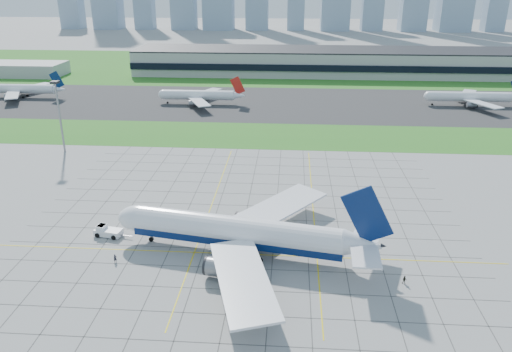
% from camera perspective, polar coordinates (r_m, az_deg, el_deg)
% --- Properties ---
extents(ground, '(1400.00, 1400.00, 0.00)m').
position_cam_1_polar(ground, '(116.88, -2.00, -8.40)').
color(ground, gray).
rests_on(ground, ground).
extents(grass_median, '(700.00, 35.00, 0.04)m').
position_cam_1_polar(grass_median, '(199.60, 0.70, 4.66)').
color(grass_median, '#2C6F1F').
rests_on(grass_median, ground).
extents(asphalt_taxiway, '(700.00, 75.00, 0.04)m').
position_cam_1_polar(asphalt_taxiway, '(252.61, 1.46, 8.33)').
color(asphalt_taxiway, '#383838').
rests_on(asphalt_taxiway, ground).
extents(grass_far, '(700.00, 145.00, 0.04)m').
position_cam_1_polar(grass_far, '(360.43, 2.32, 12.38)').
color(grass_far, '#2C6F1F').
rests_on(grass_far, ground).
extents(apron_markings, '(120.00, 130.00, 0.03)m').
position_cam_1_polar(apron_markings, '(126.50, -1.28, -5.88)').
color(apron_markings, '#474744').
rests_on(apron_markings, ground).
extents(terminal, '(260.00, 43.00, 15.80)m').
position_cam_1_polar(terminal, '(335.43, 9.21, 12.78)').
color(terminal, '#B7B7B2').
rests_on(terminal, ground).
extents(service_block, '(50.00, 25.00, 8.00)m').
position_cam_1_polar(service_block, '(358.74, -24.96, 11.02)').
color(service_block, '#B7B7B2').
rests_on(service_block, ground).
extents(light_mast, '(2.50, 2.50, 25.60)m').
position_cam_1_polar(light_mast, '(189.16, -21.64, 7.24)').
color(light_mast, gray).
rests_on(light_mast, ground).
extents(airliner, '(62.42, 62.68, 19.81)m').
position_cam_1_polar(airliner, '(112.84, -2.01, -6.43)').
color(airliner, white).
rests_on(airliner, ground).
extents(pushback_tug, '(9.73, 4.34, 2.67)m').
position_cam_1_polar(pushback_tug, '(127.40, -16.64, -6.07)').
color(pushback_tug, white).
rests_on(pushback_tug, ground).
extents(crew_near, '(0.83, 0.79, 1.91)m').
position_cam_1_polar(crew_near, '(115.86, -15.79, -9.05)').
color(crew_near, black).
rests_on(crew_near, ground).
extents(crew_far, '(1.00, 0.85, 1.81)m').
position_cam_1_polar(crew_far, '(108.92, 16.62, -11.32)').
color(crew_far, black).
rests_on(crew_far, ground).
extents(distant_jet_0, '(44.71, 42.66, 14.08)m').
position_cam_1_polar(distant_jet_0, '(292.13, -25.44, 8.99)').
color(distant_jet_0, white).
rests_on(distant_jet_0, ground).
extents(distant_jet_1, '(41.06, 42.66, 14.08)m').
position_cam_1_polar(distant_jet_1, '(251.53, -6.49, 9.18)').
color(distant_jet_1, white).
rests_on(distant_jet_1, ground).
extents(distant_jet_2, '(45.10, 42.66, 14.08)m').
position_cam_1_polar(distant_jet_2, '(267.66, 23.34, 8.32)').
color(distant_jet_2, white).
rests_on(distant_jet_2, ground).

